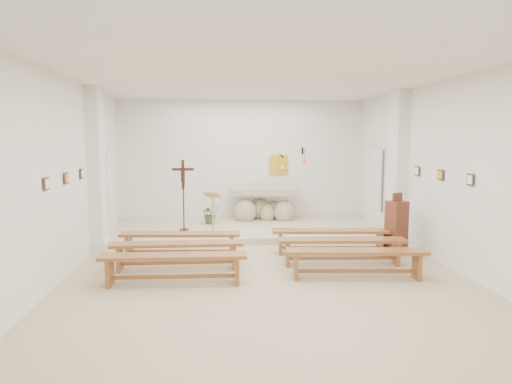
{
  "coord_description": "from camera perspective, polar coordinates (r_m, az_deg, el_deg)",
  "views": [
    {
      "loc": [
        -0.95,
        -8.11,
        2.43
      ],
      "look_at": [
        0.05,
        1.6,
        1.26
      ],
      "focal_mm": 32.0,
      "sensor_mm": 36.0,
      "label": 1
    }
  ],
  "objects": [
    {
      "name": "bench_left_front",
      "position": [
        9.43,
        -9.45,
        -5.82
      ],
      "size": [
        2.45,
        0.61,
        0.51
      ],
      "rotation": [
        0.0,
        0.0,
        -0.09
      ],
      "color": "brown",
      "rests_on": "ground"
    },
    {
      "name": "station_frame_right_front",
      "position": [
        8.57,
        25.21,
        1.41
      ],
      "size": [
        0.03,
        0.2,
        0.2
      ],
      "primitive_type": "cube",
      "color": "#3F2F1C",
      "rests_on": "wall_right"
    },
    {
      "name": "wall_left",
      "position": [
        8.53,
        -23.16,
        1.69
      ],
      "size": [
        0.02,
        10.0,
        3.5
      ],
      "primitive_type": "cube",
      "color": "white",
      "rests_on": "ground"
    },
    {
      "name": "sanctuary_lamp",
      "position": [
        13.12,
        6.05,
        4.05
      ],
      "size": [
        0.11,
        0.36,
        0.44
      ],
      "color": "black",
      "rests_on": "wall_back"
    },
    {
      "name": "sanctuary_platform",
      "position": [
        11.89,
        -1.15,
        -4.63
      ],
      "size": [
        6.98,
        3.0,
        0.15
      ],
      "primitive_type": "cube",
      "color": "#C2B195",
      "rests_on": "ground"
    },
    {
      "name": "altar",
      "position": [
        12.75,
        1.09,
        -1.79
      ],
      "size": [
        1.96,
        0.93,
        0.98
      ],
      "rotation": [
        0.0,
        0.0,
        -0.09
      ],
      "color": "beige",
      "rests_on": "sanctuary_platform"
    },
    {
      "name": "lectern",
      "position": [
        10.76,
        -5.42,
        -2.65
      ],
      "size": [
        0.44,
        0.41,
        1.05
      ],
      "rotation": [
        0.0,
        0.0,
        -0.32
      ],
      "color": "tan",
      "rests_on": "sanctuary_platform"
    },
    {
      "name": "station_frame_left_front",
      "position": [
        7.77,
        -24.75,
        0.94
      ],
      "size": [
        0.03,
        0.2,
        0.2
      ],
      "primitive_type": "cube",
      "color": "#3F2F1C",
      "rests_on": "wall_left"
    },
    {
      "name": "bench_right_third",
      "position": [
        8.12,
        12.45,
        -7.94
      ],
      "size": [
        2.45,
        0.65,
        0.51
      ],
      "rotation": [
        0.0,
        0.0,
        -0.11
      ],
      "color": "brown",
      "rests_on": "ground"
    },
    {
      "name": "station_frame_right_mid",
      "position": [
        9.44,
        22.1,
        2.0
      ],
      "size": [
        0.03,
        0.2,
        0.2
      ],
      "primitive_type": "cube",
      "color": "#3F2F1C",
      "rests_on": "wall_right"
    },
    {
      "name": "bench_right_front",
      "position": [
        9.74,
        9.24,
        -5.41
      ],
      "size": [
        2.45,
        0.64,
        0.51
      ],
      "rotation": [
        0.0,
        0.0,
        -0.11
      ],
      "color": "brown",
      "rests_on": "ground"
    },
    {
      "name": "gold_wall_relief",
      "position": [
        13.25,
        2.85,
        3.41
      ],
      "size": [
        0.55,
        0.04,
        0.55
      ],
      "primitive_type": "cube",
      "color": "yellow",
      "rests_on": "wall_back"
    },
    {
      "name": "wall_right",
      "position": [
        9.27,
        22.79,
        2.07
      ],
      "size": [
        0.02,
        10.0,
        3.5
      ],
      "primitive_type": "cube",
      "color": "white",
      "rests_on": "ground"
    },
    {
      "name": "potted_plant",
      "position": [
        12.22,
        -5.72,
        -2.71
      ],
      "size": [
        0.61,
        0.58,
        0.54
      ],
      "primitive_type": "imported",
      "rotation": [
        0.0,
        0.0,
        0.43
      ],
      "color": "#315722",
      "rests_on": "sanctuary_platform"
    },
    {
      "name": "radiator_left",
      "position": [
        11.3,
        -18.47,
        -4.57
      ],
      "size": [
        0.1,
        0.85,
        0.52
      ],
      "primitive_type": "cube",
      "color": "silver",
      "rests_on": "ground"
    },
    {
      "name": "donation_pedestal",
      "position": [
        9.98,
        17.13,
        -4.22
      ],
      "size": [
        0.45,
        0.45,
        1.3
      ],
      "rotation": [
        0.0,
        0.0,
        0.35
      ],
      "color": "#5F2E1B",
      "rests_on": "ground"
    },
    {
      "name": "station_frame_right_rear",
      "position": [
        10.33,
        19.51,
        2.48
      ],
      "size": [
        0.03,
        0.2,
        0.2
      ],
      "primitive_type": "cube",
      "color": "#3F2F1C",
      "rests_on": "wall_right"
    },
    {
      "name": "station_frame_left_mid",
      "position": [
        8.72,
        -22.64,
        1.61
      ],
      "size": [
        0.03,
        0.2,
        0.2
      ],
      "primitive_type": "cube",
      "color": "#3F2F1C",
      "rests_on": "wall_left"
    },
    {
      "name": "pilaster_right",
      "position": [
        11.02,
        17.27,
        2.96
      ],
      "size": [
        0.26,
        0.55,
        3.5
      ],
      "primitive_type": "cube",
      "color": "white",
      "rests_on": "ground"
    },
    {
      "name": "bench_right_second",
      "position": [
        8.93,
        10.7,
        -6.56
      ],
      "size": [
        2.45,
        0.59,
        0.51
      ],
      "rotation": [
        0.0,
        0.0,
        -0.09
      ],
      "color": "brown",
      "rests_on": "ground"
    },
    {
      "name": "wall_back",
      "position": [
        13.16,
        -1.7,
        3.83
      ],
      "size": [
        7.0,
        0.02,
        3.5
      ],
      "primitive_type": "cube",
      "color": "white",
      "rests_on": "ground"
    },
    {
      "name": "radiator_right",
      "position": [
        11.86,
        15.96,
        -3.95
      ],
      "size": [
        0.1,
        0.85,
        0.52
      ],
      "primitive_type": "cube",
      "color": "silver",
      "rests_on": "ground"
    },
    {
      "name": "pilaster_left",
      "position": [
        10.42,
        -19.29,
        2.68
      ],
      "size": [
        0.26,
        0.55,
        3.5
      ],
      "primitive_type": "cube",
      "color": "white",
      "rests_on": "ground"
    },
    {
      "name": "bench_left_second",
      "position": [
        8.59,
        -9.81,
        -7.07
      ],
      "size": [
        2.43,
        0.44,
        0.51
      ],
      "rotation": [
        0.0,
        0.0,
        -0.02
      ],
      "color": "brown",
      "rests_on": "ground"
    },
    {
      "name": "bench_left_third",
      "position": [
        7.75,
        -10.25,
        -8.6
      ],
      "size": [
        2.44,
        0.49,
        0.51
      ],
      "rotation": [
        0.0,
        0.0,
        -0.04
      ],
      "color": "brown",
      "rests_on": "ground"
    },
    {
      "name": "ground",
      "position": [
        8.52,
        0.81,
        -9.76
      ],
      "size": [
        7.0,
        10.0,
        0.0
      ],
      "primitive_type": "cube",
      "color": "#CAB292",
      "rests_on": "ground"
    },
    {
      "name": "ceiling",
      "position": [
        8.24,
        0.85,
        14.2
      ],
      "size": [
        7.0,
        10.0,
        0.02
      ],
      "primitive_type": "cube",
      "color": "silver",
      "rests_on": "wall_back"
    },
    {
      "name": "station_frame_left_rear",
      "position": [
        9.67,
        -20.95,
        2.15
      ],
      "size": [
        0.03,
        0.2,
        0.2
      ],
      "primitive_type": "cube",
      "color": "#3F2F1C",
      "rests_on": "wall_left"
    },
    {
      "name": "crucifix_stand",
      "position": [
        11.33,
        -9.08,
        0.28
      ],
      "size": [
        0.53,
        0.23,
        1.75
      ],
      "rotation": [
        0.0,
        0.0,
        -0.09
      ],
      "color": "#321710",
      "rests_on": "sanctuary_platform"
    }
  ]
}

